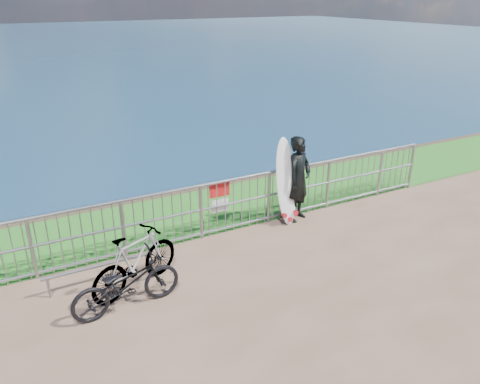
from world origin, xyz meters
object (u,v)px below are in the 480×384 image
bicycle_far (135,261)px  surfer (299,179)px  surfboard (286,185)px  bicycle_near (126,284)px

bicycle_far → surfer: bearing=-100.0°
surfer → surfboard: (-0.30, -0.01, -0.07)m
surfer → bicycle_near: size_ratio=1.08×
surfboard → bicycle_far: bearing=-165.3°
surfboard → bicycle_near: surfboard is taller
bicycle_near → bicycle_far: bicycle_far is taller
bicycle_near → bicycle_far: size_ratio=0.99×
bicycle_far → bicycle_near: bearing=125.3°
bicycle_near → surfboard: bearing=-75.0°
bicycle_far → surfboard: bearing=-99.0°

